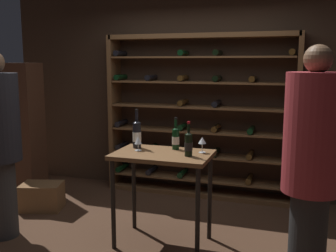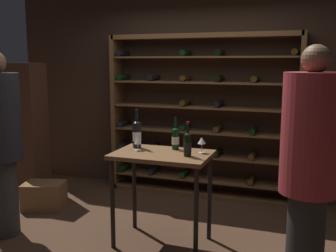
% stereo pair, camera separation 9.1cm
% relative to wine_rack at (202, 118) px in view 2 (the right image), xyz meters
% --- Properties ---
extents(ground_plane, '(9.35, 9.35, 0.00)m').
position_rel_wine_rack_xyz_m(ground_plane, '(-0.04, -1.46, -1.06)').
color(ground_plane, '#472D1E').
extents(back_wall, '(5.64, 0.10, 2.87)m').
position_rel_wine_rack_xyz_m(back_wall, '(-0.04, 0.21, 0.38)').
color(back_wall, '#3D2B1E').
rests_on(back_wall, ground).
extents(wine_rack, '(2.52, 0.32, 2.14)m').
position_rel_wine_rack_xyz_m(wine_rack, '(0.00, 0.00, 0.00)').
color(wine_rack, brown).
rests_on(wine_rack, ground).
extents(tasting_table, '(0.93, 0.60, 0.92)m').
position_rel_wine_rack_xyz_m(tasting_table, '(0.02, -1.53, -0.26)').
color(tasting_table, brown).
rests_on(tasting_table, ground).
extents(person_host_in_suit, '(0.43, 0.43, 1.91)m').
position_rel_wine_rack_xyz_m(person_host_in_suit, '(1.35, -1.98, -0.00)').
color(person_host_in_suit, '#262626').
rests_on(person_host_in_suit, ground).
extents(wine_crate, '(0.56, 0.46, 0.32)m').
position_rel_wine_rack_xyz_m(wine_crate, '(-1.69, -1.14, -0.90)').
color(wine_crate, brown).
rests_on(wine_crate, ground).
extents(display_cabinet, '(0.44, 0.36, 1.77)m').
position_rel_wine_rack_xyz_m(display_cabinet, '(-2.32, -0.60, -0.17)').
color(display_cabinet, '#4C2D1E').
rests_on(display_cabinet, ground).
extents(wine_bottle_gold_foil, '(0.07, 0.07, 0.32)m').
position_rel_wine_rack_xyz_m(wine_bottle_gold_foil, '(0.09, -1.34, -0.02)').
color(wine_bottle_gold_foil, black).
rests_on(wine_bottle_gold_foil, tasting_table).
extents(wine_bottle_black_capsule, '(0.07, 0.07, 0.32)m').
position_rel_wine_rack_xyz_m(wine_bottle_black_capsule, '(0.28, -1.58, -0.02)').
color(wine_bottle_black_capsule, black).
rests_on(wine_bottle_black_capsule, tasting_table).
extents(wine_bottle_green_slim, '(0.09, 0.09, 0.39)m').
position_rel_wine_rack_xyz_m(wine_bottle_green_slim, '(-0.30, -1.41, 0.01)').
color(wine_bottle_green_slim, black).
rests_on(wine_bottle_green_slim, tasting_table).
extents(wine_glass_stemmed_left, '(0.08, 0.08, 0.15)m').
position_rel_wine_rack_xyz_m(wine_glass_stemmed_left, '(0.37, -1.41, -0.02)').
color(wine_glass_stemmed_left, silver).
rests_on(wine_glass_stemmed_left, tasting_table).
extents(wine_glass_stemmed_center, '(0.07, 0.07, 0.14)m').
position_rel_wine_rack_xyz_m(wine_glass_stemmed_center, '(-0.24, -1.52, -0.04)').
color(wine_glass_stemmed_center, silver).
rests_on(wine_glass_stemmed_center, tasting_table).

